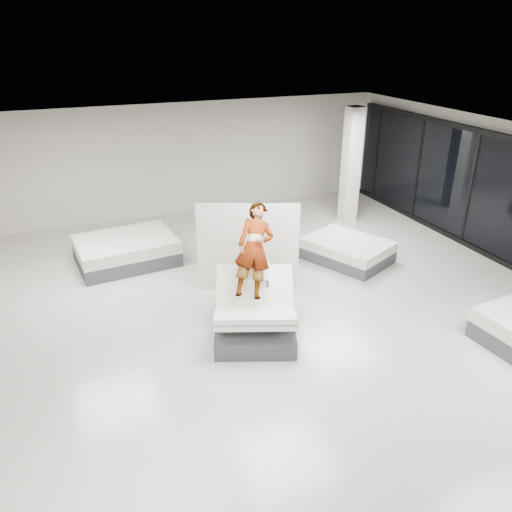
% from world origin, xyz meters
% --- Properties ---
extents(room, '(14.00, 14.04, 3.20)m').
position_xyz_m(room, '(0.00, 0.00, 1.60)').
color(room, beige).
rests_on(room, ground).
extents(hero_bed, '(1.97, 2.23, 1.19)m').
position_xyz_m(hero_bed, '(-0.58, 0.17, 0.37)').
color(hero_bed, '#3C3C41').
rests_on(hero_bed, floor).
extents(person, '(1.20, 1.79, 1.43)m').
position_xyz_m(person, '(-0.46, 0.47, 1.23)').
color(person, slate).
rests_on(person, hero_bed).
extents(remote, '(0.10, 0.15, 0.08)m').
position_xyz_m(remote, '(-0.38, 0.07, 1.01)').
color(remote, black).
rests_on(remote, person).
extents(divider_panel, '(1.99, 0.85, 1.90)m').
position_xyz_m(divider_panel, '(-0.09, 1.77, 0.95)').
color(divider_panel, silver).
rests_on(divider_panel, floor).
extents(flat_bed_right_far, '(2.04, 2.26, 0.51)m').
position_xyz_m(flat_bed_right_far, '(2.61, 2.21, 0.25)').
color(flat_bed_right_far, '#3C3C41').
rests_on(flat_bed_right_far, floor).
extents(flat_bed_left_far, '(2.36, 1.86, 0.61)m').
position_xyz_m(flat_bed_left_far, '(-2.29, 4.06, 0.30)').
color(flat_bed_left_far, '#3C3C41').
rests_on(flat_bed_left_far, floor).
extents(column, '(0.40, 0.40, 3.20)m').
position_xyz_m(column, '(4.00, 4.50, 1.60)').
color(column, silver).
rests_on(column, floor).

